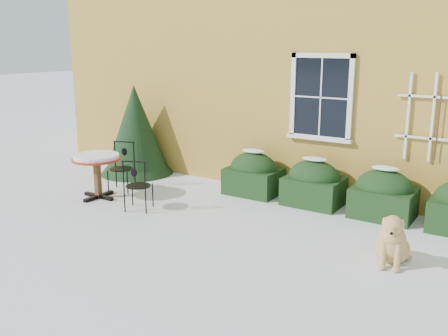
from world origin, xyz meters
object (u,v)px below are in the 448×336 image
Objects in this scene: evergreen_shrub at (136,138)px; patio_chair_near at (138,185)px; patio_chair_far at (122,167)px; bistro_table at (97,162)px; dog at (392,243)px.

evergreen_shrub is 2.74m from patio_chair_near.
patio_chair_near is 0.96× the size of patio_chair_far.
patio_chair_far is at bearing -59.57° from evergreen_shrub.
patio_chair_near is 1.38m from patio_chair_far.
dog is at bearing 0.53° from bistro_table.
patio_chair_near is (1.16, -0.13, -0.25)m from bistro_table.
bistro_table is at bearing -114.18° from patio_chair_far.
evergreen_shrub is 1.99m from bistro_table.
evergreen_shrub reaches higher than bistro_table.
bistro_table is at bearing 170.07° from dog.
dog is (6.35, -1.81, -0.51)m from evergreen_shrub.
patio_chair_far is (0.71, -1.21, -0.33)m from evergreen_shrub.
dog is (5.64, -0.60, -0.19)m from patio_chair_far.
dog is at bearing -28.30° from patio_chair_far.
dog is at bearing 159.39° from patio_chair_near.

